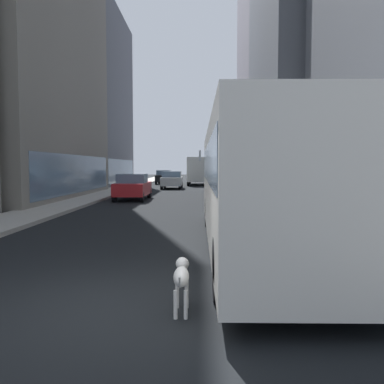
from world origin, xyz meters
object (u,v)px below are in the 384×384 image
(transit_bus, at_px, (257,179))
(car_white_van, at_px, (172,180))
(car_red_coupe, at_px, (133,187))
(car_black_suv, at_px, (164,177))
(box_truck, at_px, (198,170))
(car_grey_wagon, at_px, (220,185))
(dalmatian_dog, at_px, (181,277))

(transit_bus, relative_size, car_white_van, 2.79)
(car_red_coupe, bearing_deg, car_black_suv, 90.00)
(transit_bus, relative_size, box_truck, 1.54)
(car_red_coupe, height_order, box_truck, box_truck)
(car_grey_wagon, bearing_deg, box_truck, 95.25)
(transit_bus, distance_m, car_white_van, 27.08)
(car_grey_wagon, relative_size, car_red_coupe, 1.09)
(transit_bus, distance_m, box_truck, 34.57)
(car_grey_wagon, distance_m, car_red_coupe, 6.26)
(transit_bus, bearing_deg, car_red_coupe, 111.34)
(car_black_suv, bearing_deg, car_white_van, -80.65)
(car_white_van, distance_m, car_red_coupe, 12.53)
(car_red_coupe, bearing_deg, car_white_van, 82.66)
(car_white_van, bearing_deg, transit_bus, -81.50)
(car_grey_wagon, height_order, box_truck, box_truck)
(car_grey_wagon, bearing_deg, dalmatian_dog, -94.59)
(car_grey_wagon, relative_size, box_truck, 0.61)
(transit_bus, height_order, box_truck, same)
(car_red_coupe, xyz_separation_m, dalmatian_dog, (3.85, -18.95, -0.31))
(car_white_van, distance_m, box_truck, 8.18)
(transit_bus, bearing_deg, car_grey_wagon, 90.00)
(car_white_van, distance_m, dalmatian_dog, 31.46)
(car_black_suv, relative_size, dalmatian_dog, 4.21)
(car_grey_wagon, distance_m, box_truck, 17.49)
(car_red_coupe, distance_m, box_truck, 20.61)
(transit_bus, height_order, car_grey_wagon, transit_bus)
(car_black_suv, height_order, dalmatian_dog, car_black_suv)
(car_white_van, relative_size, car_black_suv, 1.02)
(transit_bus, relative_size, car_red_coupe, 2.73)
(car_grey_wagon, distance_m, car_black_suv, 20.13)
(car_white_van, bearing_deg, car_black_suv, 99.35)
(transit_bus, xyz_separation_m, box_truck, (-1.60, 34.54, -0.11))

